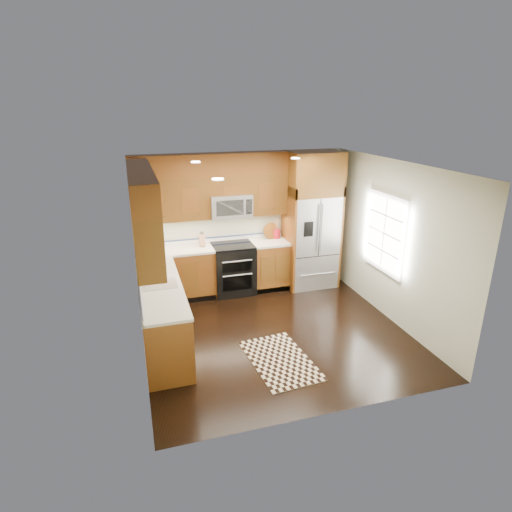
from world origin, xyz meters
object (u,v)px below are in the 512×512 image
object	(u,v)px
utensil_crock	(277,232)
range	(233,269)
refrigerator	(311,220)
rug	(280,360)
knife_block	(202,240)

from	to	relation	value
utensil_crock	range	bearing A→B (deg)	-169.25
range	refrigerator	xyz separation A→B (m)	(1.55, -0.04, 0.83)
rug	range	bearing A→B (deg)	86.61
refrigerator	knife_block	world-z (taller)	refrigerator
refrigerator	utensil_crock	world-z (taller)	refrigerator
range	rug	bearing A→B (deg)	-88.52
utensil_crock	knife_block	bearing A→B (deg)	-177.70
refrigerator	knife_block	size ratio (longest dim) A/B	9.55
rug	knife_block	size ratio (longest dim) A/B	4.86
range	refrigerator	size ratio (longest dim) A/B	0.36
range	utensil_crock	bearing A→B (deg)	10.75
range	refrigerator	distance (m)	1.76
range	rug	xyz separation A→B (m)	(0.06, -2.47, -0.46)
rug	knife_block	bearing A→B (deg)	98.46
refrigerator	rug	xyz separation A→B (m)	(-1.49, -2.43, -1.30)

